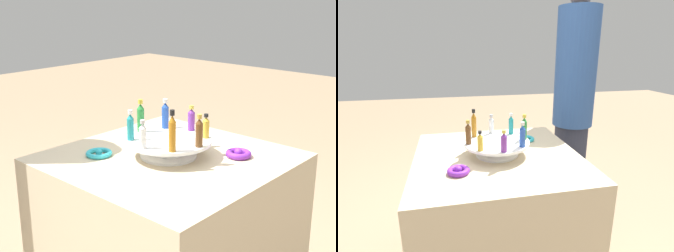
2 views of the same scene
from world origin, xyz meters
The scene contains 12 objects.
party_table centered at (0.00, 0.00, 0.38)m, with size 0.83×0.83×0.75m.
display_stand centered at (0.00, 0.00, 0.80)m, with size 0.33×0.33×0.07m.
bottle_green centered at (0.14, 0.01, 0.89)m, with size 0.03×0.03×0.13m.
bottle_teal centered at (0.10, 0.11, 0.88)m, with size 0.03×0.03×0.12m.
bottle_clear centered at (-0.01, 0.14, 0.87)m, with size 0.03×0.03×0.11m.
bottle_amber centered at (-0.11, 0.10, 0.89)m, with size 0.03×0.03×0.15m.
bottle_brown centered at (-0.14, -0.01, 0.88)m, with size 0.03×0.03×0.12m.
bottle_gold centered at (-0.10, -0.11, 0.87)m, with size 0.03×0.03×0.09m.
bottle_purple centered at (0.01, -0.14, 0.87)m, with size 0.03×0.03×0.10m.
bottle_blue centered at (0.11, -0.10, 0.88)m, with size 0.03×0.03×0.12m.
ribbon_bow_purple centered at (-0.20, -0.17, 0.77)m, with size 0.10×0.10×0.03m.
ribbon_bow_teal centered at (0.20, 0.17, 0.76)m, with size 0.10×0.10×0.03m.
Camera 1 is at (-1.13, 1.25, 1.38)m, focal length 50.00 mm.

